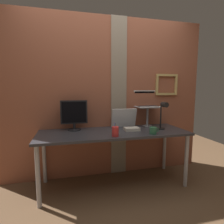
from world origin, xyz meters
TOP-DOWN VIEW (x-y plane):
  - ground_plane at (0.00, 0.00)m, footprint 6.00×6.00m
  - brick_wall_back at (0.00, 0.48)m, footprint 3.06×0.16m
  - desk at (0.03, 0.08)m, footprint 1.97×0.68m
  - monitor at (-0.48, 0.30)m, footprint 0.36×0.18m
  - laptop_stand at (0.61, 0.30)m, footprint 0.28×0.22m
  - laptop at (0.61, 0.37)m, footprint 0.36×0.29m
  - whiteboard_panel at (0.25, 0.33)m, footprint 0.37×0.09m
  - desk_lamp at (0.71, 0.02)m, footprint 0.12×0.20m
  - pen_cup at (-0.01, -0.16)m, footprint 0.08×0.08m
  - coffee_mug at (0.48, -0.16)m, footprint 0.13×0.09m
  - paper_clutter_stack at (0.28, 0.08)m, footprint 0.20×0.14m

SIDE VIEW (x-z plane):
  - ground_plane at x=0.00m, z-range 0.00..0.00m
  - desk at x=0.03m, z-range 0.30..1.04m
  - paper_clutter_stack at x=0.28m, z-range 0.74..0.78m
  - coffee_mug at x=0.48m, z-range 0.74..0.83m
  - pen_cup at x=-0.01m, z-range 0.72..0.88m
  - whiteboard_panel at x=0.25m, z-range 0.74..1.02m
  - laptop_stand at x=0.61m, z-range 0.79..1.08m
  - monitor at x=-0.48m, z-range 0.76..1.17m
  - desk_lamp at x=0.71m, z-range 0.79..1.18m
  - laptop at x=0.61m, z-range 0.98..1.23m
  - brick_wall_back at x=0.00m, z-range 0.00..2.34m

